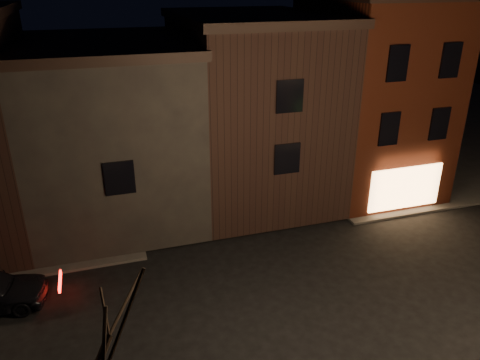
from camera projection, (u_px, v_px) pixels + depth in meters
name	position (u px, v px, depth m)	size (l,w,h in m)	color
ground	(303.00, 309.00, 16.99)	(120.00, 120.00, 0.00)	black
sidewalk_far_right	(419.00, 118.00, 39.99)	(30.00, 30.00, 0.12)	#2D2B28
corner_building	(370.00, 92.00, 25.34)	(6.50, 8.50, 10.50)	#45180C
row_building_a	(251.00, 107.00, 24.67)	(7.30, 10.30, 9.40)	black
row_building_b	(110.00, 128.00, 22.86)	(7.80, 10.30, 8.40)	black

